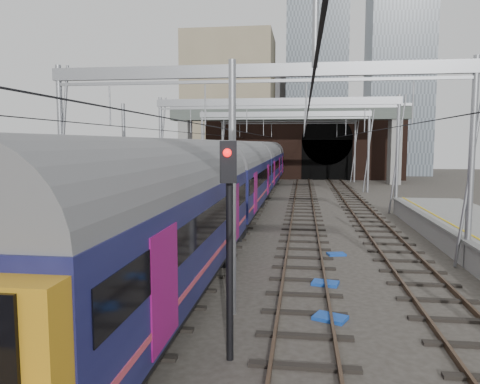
# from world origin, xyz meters

# --- Properties ---
(ground) EXTENTS (160.00, 160.00, 0.00)m
(ground) POSITION_xyz_m (0.00, 0.00, 0.00)
(ground) COLOR #38332D
(ground) RESTS_ON ground
(tracks) EXTENTS (14.40, 80.00, 0.22)m
(tracks) POSITION_xyz_m (0.00, 15.00, 0.02)
(tracks) COLOR #4C3828
(tracks) RESTS_ON ground
(overhead_line) EXTENTS (16.80, 80.00, 8.00)m
(overhead_line) POSITION_xyz_m (0.00, 21.49, 6.57)
(overhead_line) COLOR gray
(overhead_line) RESTS_ON ground
(retaining_wall) EXTENTS (28.00, 2.75, 9.00)m
(retaining_wall) POSITION_xyz_m (1.40, 51.93, 4.33)
(retaining_wall) COLOR black
(retaining_wall) RESTS_ON ground
(overbridge) EXTENTS (28.00, 3.00, 9.25)m
(overbridge) POSITION_xyz_m (0.00, 46.00, 7.27)
(overbridge) COLOR gray
(overbridge) RESTS_ON ground
(city_skyline) EXTENTS (37.50, 27.50, 60.00)m
(city_skyline) POSITION_xyz_m (2.73, 70.48, 17.09)
(city_skyline) COLOR tan
(city_skyline) RESTS_ON ground
(train_main) EXTENTS (2.88, 66.49, 4.92)m
(train_main) POSITION_xyz_m (-2.00, 26.87, 2.53)
(train_main) COLOR black
(train_main) RESTS_ON ground
(train_second) EXTENTS (2.66, 30.77, 4.62)m
(train_second) POSITION_xyz_m (-6.00, 15.95, 2.40)
(train_second) COLOR black
(train_second) RESTS_ON ground
(signal_near_centre) EXTENTS (0.38, 0.47, 4.83)m
(signal_near_centre) POSITION_xyz_m (0.36, -0.85, 3.05)
(signal_near_centre) COLOR black
(signal_near_centre) RESTS_ON ground
(equip_cover_a) EXTENTS (1.03, 0.90, 0.10)m
(equip_cover_a) POSITION_xyz_m (2.70, 1.91, 0.05)
(equip_cover_a) COLOR blue
(equip_cover_a) RESTS_ON ground
(equip_cover_b) EXTENTS (0.85, 0.69, 0.09)m
(equip_cover_b) POSITION_xyz_m (3.38, 9.40, 0.04)
(equip_cover_b) COLOR blue
(equip_cover_b) RESTS_ON ground
(equip_cover_c) EXTENTS (0.98, 0.79, 0.10)m
(equip_cover_c) POSITION_xyz_m (2.72, 5.08, 0.05)
(equip_cover_c) COLOR blue
(equip_cover_c) RESTS_ON ground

